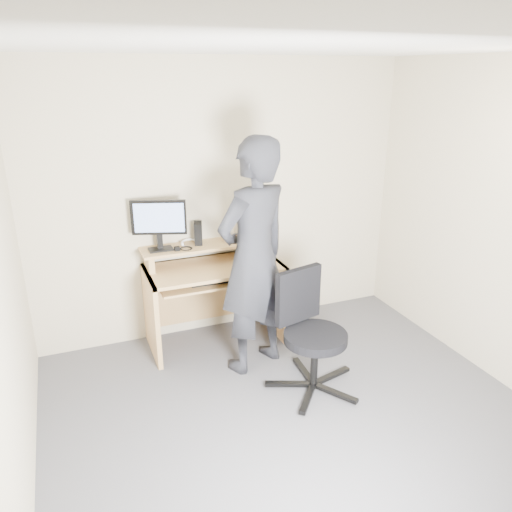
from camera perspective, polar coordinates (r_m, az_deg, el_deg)
ground at (r=3.71m, az=5.70°, el=-19.47°), size 3.50×3.50×0.00m
back_wall at (r=4.60m, az=-3.74°, el=6.27°), size 3.50×0.02×2.50m
ceiling at (r=2.85m, az=7.59°, el=22.80°), size 3.50×3.50×0.02m
desk at (r=4.58m, az=-5.06°, el=-3.17°), size 1.20×0.60×0.91m
monitor at (r=4.33m, az=-11.04°, el=3.99°), size 0.45×0.18×0.44m
external_drive at (r=4.49m, az=-6.62°, el=2.61°), size 0.10×0.14×0.20m
travel_mug at (r=4.54m, az=-3.11°, el=2.89°), size 0.10×0.10×0.20m
smartphone at (r=4.57m, az=-1.40°, el=1.82°), size 0.10×0.14×0.01m
charger at (r=4.37m, az=-9.01°, el=0.83°), size 0.05×0.04×0.03m
headphones at (r=4.51m, az=-7.57°, el=1.44°), size 0.17×0.17×0.06m
keyboard at (r=4.38m, az=-4.67°, el=-2.61°), size 0.46×0.19×0.03m
mouse at (r=4.44m, az=-0.22°, el=-0.76°), size 0.11×0.08×0.04m
office_chair at (r=3.91m, az=6.11°, el=-8.18°), size 0.74×0.72×0.93m
person at (r=3.98m, az=-0.26°, el=-0.25°), size 0.83×0.70×1.94m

